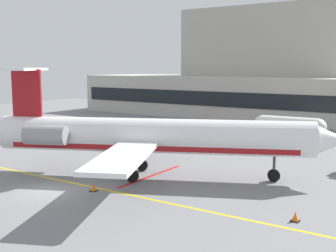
% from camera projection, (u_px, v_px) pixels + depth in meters
% --- Properties ---
extents(ground, '(120.00, 120.00, 0.11)m').
position_uv_depth(ground, '(47.00, 192.00, 28.89)').
color(ground, slate).
extents(terminal_building, '(56.83, 17.54, 18.02)m').
position_uv_depth(terminal_building, '(252.00, 77.00, 71.92)').
color(terminal_building, '#B7B2A8').
rests_on(terminal_building, ground).
extents(regional_jet, '(27.21, 20.42, 8.22)m').
position_uv_depth(regional_jet, '(146.00, 136.00, 32.36)').
color(regional_jet, white).
rests_on(regional_jet, ground).
extents(baggage_tug, '(2.76, 3.27, 1.84)m').
position_uv_depth(baggage_tug, '(252.00, 138.00, 45.41)').
color(baggage_tug, '#E5B20C').
rests_on(baggage_tug, ground).
extents(fuel_tank, '(8.53, 2.36, 2.47)m').
position_uv_depth(fuel_tank, '(289.00, 126.00, 50.48)').
color(fuel_tank, white).
rests_on(fuel_tank, ground).
extents(safety_cone_alpha, '(0.47, 0.47, 0.55)m').
position_uv_depth(safety_cone_alpha, '(117.00, 154.00, 39.75)').
color(safety_cone_alpha, orange).
rests_on(safety_cone_alpha, ground).
extents(safety_cone_bravo, '(0.47, 0.47, 0.55)m').
position_uv_depth(safety_cone_bravo, '(93.00, 188.00, 28.91)').
color(safety_cone_bravo, orange).
rests_on(safety_cone_bravo, ground).
extents(safety_cone_charlie, '(0.47, 0.47, 0.55)m').
position_uv_depth(safety_cone_charlie, '(295.00, 217.00, 23.29)').
color(safety_cone_charlie, orange).
rests_on(safety_cone_charlie, ground).
extents(safety_cone_delta, '(0.47, 0.47, 0.55)m').
position_uv_depth(safety_cone_delta, '(100.00, 147.00, 43.28)').
color(safety_cone_delta, orange).
rests_on(safety_cone_delta, ground).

